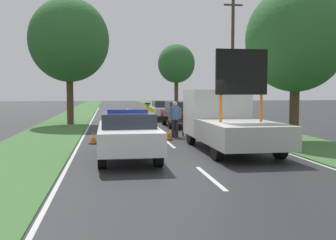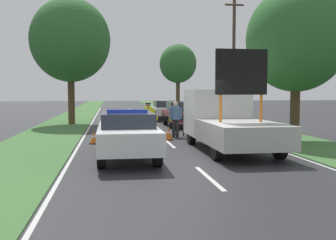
{
  "view_description": "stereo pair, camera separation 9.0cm",
  "coord_description": "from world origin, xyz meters",
  "px_view_note": "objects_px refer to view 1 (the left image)",
  "views": [
    {
      "loc": [
        -2.49,
        -11.51,
        2.12
      ],
      "look_at": [
        -0.33,
        2.44,
        1.1
      ],
      "focal_mm": 42.0,
      "sensor_mm": 36.0,
      "label": 1
    },
    {
      "loc": [
        -2.4,
        -11.52,
        2.12
      ],
      "look_at": [
        -0.33,
        2.44,
        1.1
      ],
      "focal_mm": 42.0,
      "sensor_mm": 36.0,
      "label": 2
    }
  ],
  "objects_px": {
    "queued_car_van_white": "(163,110)",
    "work_truck": "(226,120)",
    "road_barrier": "(157,120)",
    "roadside_tree_near_right": "(296,40)",
    "traffic_cone_centre_front": "(93,138)",
    "police_car": "(128,134)",
    "queued_car_wagon_maroon": "(180,114)",
    "roadside_tree_near_left": "(176,64)",
    "roadside_tree_mid_left": "(69,40)",
    "traffic_cone_lane_edge": "(134,133)",
    "traffic_cone_near_truck": "(168,134)",
    "pedestrian_civilian": "(175,116)",
    "police_officer": "(148,117)",
    "utility_pole": "(233,57)",
    "traffic_cone_behind_barrier": "(222,132)",
    "traffic_cone_near_police": "(153,133)"
  },
  "relations": [
    {
      "from": "queued_car_van_white",
      "to": "work_truck",
      "type": "bearing_deg",
      "value": 90.7
    },
    {
      "from": "road_barrier",
      "to": "roadside_tree_near_right",
      "type": "distance_m",
      "value": 7.09
    },
    {
      "from": "traffic_cone_centre_front",
      "to": "police_car",
      "type": "bearing_deg",
      "value": -72.08
    },
    {
      "from": "work_truck",
      "to": "queued_car_wagon_maroon",
      "type": "relative_size",
      "value": 1.37
    },
    {
      "from": "roadside_tree_near_left",
      "to": "roadside_tree_mid_left",
      "type": "xyz_separation_m",
      "value": [
        -9.31,
        -13.11,
        0.49
      ]
    },
    {
      "from": "road_barrier",
      "to": "traffic_cone_centre_front",
      "type": "relative_size",
      "value": 6.21
    },
    {
      "from": "work_truck",
      "to": "roadside_tree_near_right",
      "type": "height_order",
      "value": "roadside_tree_near_right"
    },
    {
      "from": "traffic_cone_centre_front",
      "to": "traffic_cone_lane_edge",
      "type": "height_order",
      "value": "traffic_cone_lane_edge"
    },
    {
      "from": "road_barrier",
      "to": "traffic_cone_near_truck",
      "type": "height_order",
      "value": "road_barrier"
    },
    {
      "from": "road_barrier",
      "to": "pedestrian_civilian",
      "type": "distance_m",
      "value": 0.9
    },
    {
      "from": "police_officer",
      "to": "utility_pole",
      "type": "relative_size",
      "value": 0.2
    },
    {
      "from": "queued_car_van_white",
      "to": "utility_pole",
      "type": "bearing_deg",
      "value": 126.59
    },
    {
      "from": "road_barrier",
      "to": "roadside_tree_near_left",
      "type": "xyz_separation_m",
      "value": [
        4.61,
        20.95,
        4.12
      ]
    },
    {
      "from": "work_truck",
      "to": "roadside_tree_near_right",
      "type": "relative_size",
      "value": 0.92
    },
    {
      "from": "traffic_cone_centre_front",
      "to": "work_truck",
      "type": "bearing_deg",
      "value": -22.82
    },
    {
      "from": "pedestrian_civilian",
      "to": "roadside_tree_near_right",
      "type": "xyz_separation_m",
      "value": [
        4.8,
        -2.19,
        3.34
      ]
    },
    {
      "from": "traffic_cone_centre_front",
      "to": "traffic_cone_behind_barrier",
      "type": "xyz_separation_m",
      "value": [
        5.6,
        0.58,
        0.08
      ]
    },
    {
      "from": "traffic_cone_near_truck",
      "to": "utility_pole",
      "type": "height_order",
      "value": "utility_pole"
    },
    {
      "from": "utility_pole",
      "to": "queued_car_van_white",
      "type": "bearing_deg",
      "value": 126.59
    },
    {
      "from": "road_barrier",
      "to": "traffic_cone_behind_barrier",
      "type": "xyz_separation_m",
      "value": [
        2.7,
        -1.59,
        -0.47
      ]
    },
    {
      "from": "traffic_cone_lane_edge",
      "to": "utility_pole",
      "type": "distance_m",
      "value": 10.49
    },
    {
      "from": "work_truck",
      "to": "roadside_tree_near_left",
      "type": "relative_size",
      "value": 0.87
    },
    {
      "from": "work_truck",
      "to": "utility_pole",
      "type": "xyz_separation_m",
      "value": [
        3.53,
        10.08,
        3.24
      ]
    },
    {
      "from": "traffic_cone_lane_edge",
      "to": "traffic_cone_centre_front",
      "type": "bearing_deg",
      "value": -148.93
    },
    {
      "from": "roadside_tree_near_right",
      "to": "traffic_cone_lane_edge",
      "type": "bearing_deg",
      "value": 167.9
    },
    {
      "from": "traffic_cone_lane_edge",
      "to": "roadside_tree_near_right",
      "type": "xyz_separation_m",
      "value": [
        6.77,
        -1.45,
        4.0
      ]
    },
    {
      "from": "traffic_cone_near_police",
      "to": "roadside_tree_near_right",
      "type": "xyz_separation_m",
      "value": [
        5.94,
        -1.05,
        3.99
      ]
    },
    {
      "from": "traffic_cone_near_police",
      "to": "queued_car_wagon_maroon",
      "type": "relative_size",
      "value": 0.15
    },
    {
      "from": "traffic_cone_lane_edge",
      "to": "roadside_tree_mid_left",
      "type": "bearing_deg",
      "value": 111.41
    },
    {
      "from": "work_truck",
      "to": "traffic_cone_lane_edge",
      "type": "relative_size",
      "value": 9.34
    },
    {
      "from": "police_officer",
      "to": "queued_car_van_white",
      "type": "xyz_separation_m",
      "value": [
        2.41,
        11.88,
        -0.21
      ]
    },
    {
      "from": "traffic_cone_near_police",
      "to": "queued_car_wagon_maroon",
      "type": "distance_m",
      "value": 7.1
    },
    {
      "from": "roadside_tree_near_left",
      "to": "utility_pole",
      "type": "height_order",
      "value": "utility_pole"
    },
    {
      "from": "work_truck",
      "to": "traffic_cone_near_police",
      "type": "bearing_deg",
      "value": -44.63
    },
    {
      "from": "police_car",
      "to": "roadside_tree_mid_left",
      "type": "xyz_separation_m",
      "value": [
        -3.01,
        13.74,
        4.62
      ]
    },
    {
      "from": "police_officer",
      "to": "pedestrian_civilian",
      "type": "height_order",
      "value": "pedestrian_civilian"
    },
    {
      "from": "police_car",
      "to": "traffic_cone_lane_edge",
      "type": "relative_size",
      "value": 7.65
    },
    {
      "from": "work_truck",
      "to": "queued_car_van_white",
      "type": "relative_size",
      "value": 1.4
    },
    {
      "from": "roadside_tree_mid_left",
      "to": "roadside_tree_near_left",
      "type": "bearing_deg",
      "value": 54.62
    },
    {
      "from": "work_truck",
      "to": "traffic_cone_behind_barrier",
      "type": "relative_size",
      "value": 9.15
    },
    {
      "from": "traffic_cone_near_police",
      "to": "queued_car_van_white",
      "type": "relative_size",
      "value": 0.15
    },
    {
      "from": "work_truck",
      "to": "traffic_cone_lane_edge",
      "type": "distance_m",
      "value": 4.54
    },
    {
      "from": "work_truck",
      "to": "utility_pole",
      "type": "distance_m",
      "value": 11.16
    },
    {
      "from": "police_car",
      "to": "roadside_tree_mid_left",
      "type": "distance_m",
      "value": 14.8
    },
    {
      "from": "queued_car_van_white",
      "to": "traffic_cone_behind_barrier",
      "type": "bearing_deg",
      "value": 93.94
    },
    {
      "from": "traffic_cone_near_truck",
      "to": "roadside_tree_mid_left",
      "type": "distance_m",
      "value": 11.66
    },
    {
      "from": "work_truck",
      "to": "roadside_tree_mid_left",
      "type": "relative_size",
      "value": 0.74
    },
    {
      "from": "roadside_tree_near_left",
      "to": "roadside_tree_mid_left",
      "type": "height_order",
      "value": "roadside_tree_mid_left"
    },
    {
      "from": "traffic_cone_centre_front",
      "to": "utility_pole",
      "type": "height_order",
      "value": "utility_pole"
    },
    {
      "from": "work_truck",
      "to": "roadside_tree_mid_left",
      "type": "xyz_separation_m",
      "value": [
        -6.74,
        12.08,
        4.34
      ]
    }
  ]
}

